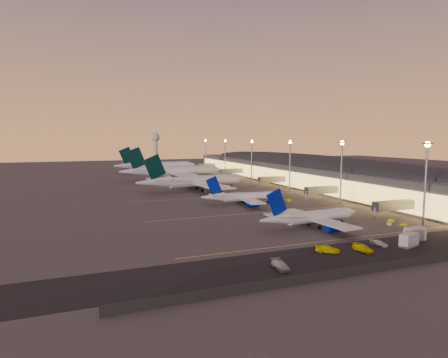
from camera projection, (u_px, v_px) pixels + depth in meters
ground at (262, 210)px, 141.33m from camera, size 700.00×700.00×0.00m
airliner_narrow_south at (311, 217)px, 112.40m from camera, size 35.30×31.59×12.61m
airliner_narrow_north at (242, 197)px, 152.03m from camera, size 33.63×30.18×12.00m
airliner_wide_near at (195, 181)px, 190.13m from camera, size 60.61×55.53×19.39m
airliner_wide_mid at (173, 171)px, 241.07m from camera, size 67.56×61.37×21.66m
airliner_wide_far at (156, 166)px, 292.89m from camera, size 64.38×58.61×20.62m
terminal_building at (298, 168)px, 229.79m from camera, size 56.35×255.00×17.46m
light_masts at (267, 155)px, 212.62m from camera, size 2.20×217.20×25.90m
radar_tower at (155, 143)px, 383.48m from camera, size 9.00×9.00×32.50m
service_lane at (369, 251)px, 89.44m from camera, size 260.00×16.00×0.01m
lane_markings at (224, 195)px, 178.39m from camera, size 90.00×180.36×0.00m
fence at (410, 262)px, 78.21m from camera, size 124.00×0.12×2.00m
baggage_tug_a at (403, 226)px, 112.93m from camera, size 3.73×2.59×1.04m
baggage_tug_b at (391, 222)px, 117.48m from camera, size 4.33×3.68×1.24m
baggage_tug_c at (287, 201)px, 158.09m from camera, size 3.95×1.91×1.15m
catering_truck_a at (410, 240)px, 93.09m from camera, size 6.32×3.69×3.34m
catering_truck_b at (416, 234)px, 98.70m from camera, size 6.16×2.47×3.45m
baggage_tug_d at (344, 212)px, 134.81m from camera, size 3.94×1.87×1.15m
service_van_a at (280, 265)px, 76.94m from camera, size 2.65×5.72×1.62m
service_van_b at (328, 249)px, 88.20m from camera, size 5.99×5.22×1.66m
service_van_c at (379, 243)px, 93.69m from camera, size 3.10×4.99×1.35m
service_van_d at (363, 248)px, 88.88m from camera, size 2.71×5.70×1.60m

